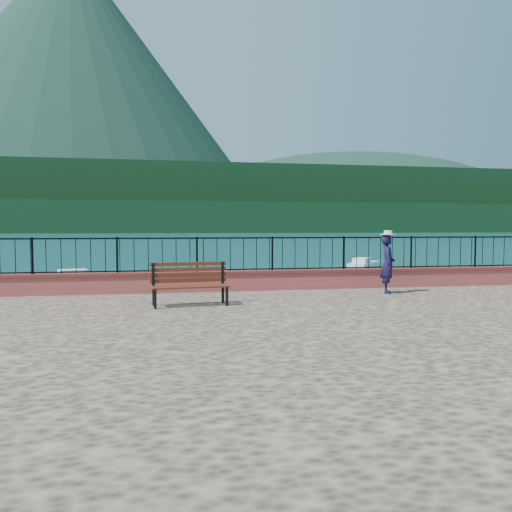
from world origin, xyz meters
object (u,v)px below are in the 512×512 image
object	(u,v)px
boat_3	(85,276)
park_bench	(190,293)
boat_1	(300,283)
boat_2	(367,281)
boat_5	(364,262)
person	(388,264)

from	to	relation	value
boat_3	park_bench	bearing A→B (deg)	-91.59
boat_1	boat_2	distance (m)	3.53
boat_2	boat_5	xyz separation A→B (m)	(5.05, 12.34, 0.00)
park_bench	boat_1	bearing A→B (deg)	56.95
boat_2	boat_3	size ratio (longest dim) A/B	1.06
boat_5	person	bearing A→B (deg)	-161.50
person	boat_5	world-z (taller)	person
park_bench	boat_5	world-z (taller)	park_bench
person	boat_1	world-z (taller)	person
boat_2	boat_5	bearing A→B (deg)	54.38
person	boat_2	bearing A→B (deg)	0.90
boat_1	boat_3	bearing A→B (deg)	148.00
park_bench	boat_1	xyz separation A→B (m)	(5.82, 11.12, -1.10)
park_bench	person	xyz separation A→B (m)	(5.53, 1.22, 0.51)
person	boat_3	size ratio (longest dim) A/B	0.40
park_bench	boat_3	distance (m)	17.34
park_bench	boat_2	distance (m)	14.83
boat_2	boat_5	world-z (taller)	same
boat_2	boat_3	world-z (taller)	same
boat_1	boat_5	world-z (taller)	same
park_bench	boat_5	xyz separation A→B (m)	(14.38, 23.81, -1.10)
boat_5	boat_3	bearing A→B (deg)	150.43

